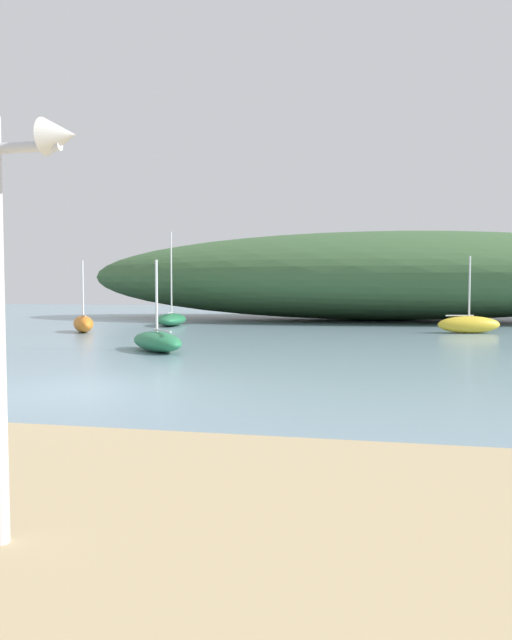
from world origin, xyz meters
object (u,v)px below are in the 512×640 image
(sailboat_by_sandbar, at_px, (469,324))
(sailboat_off_point, at_px, (83,324))
(sailboat_far_right, at_px, (172,319))
(sailboat_mid_channel, at_px, (157,341))

(sailboat_by_sandbar, relative_size, sailboat_off_point, 1.05)
(sailboat_by_sandbar, bearing_deg, sailboat_far_right, 169.63)
(sailboat_far_right, relative_size, sailboat_mid_channel, 1.74)
(sailboat_by_sandbar, height_order, sailboat_far_right, sailboat_far_right)
(sailboat_mid_channel, height_order, sailboat_off_point, sailboat_off_point)
(sailboat_by_sandbar, height_order, sailboat_off_point, sailboat_by_sandbar)
(sailboat_far_right, xyz_separation_m, sailboat_mid_channel, (4.04, -12.54, -0.03))
(sailboat_far_right, height_order, sailboat_mid_channel, sailboat_far_right)
(sailboat_far_right, xyz_separation_m, sailboat_off_point, (-2.21, -5.57, 0.06))
(sailboat_far_right, bearing_deg, sailboat_off_point, -111.62)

